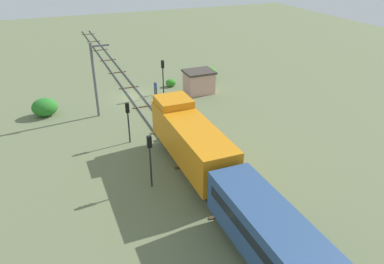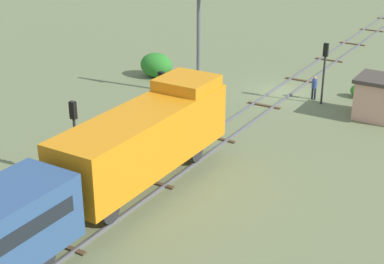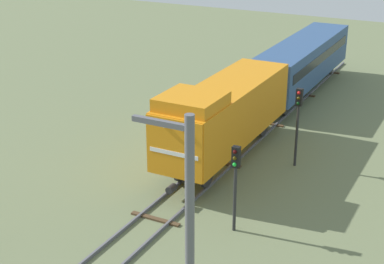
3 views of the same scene
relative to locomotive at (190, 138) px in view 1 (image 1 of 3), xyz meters
The scene contains 13 objects.
ground_plane 17.30m from the locomotive, 90.00° to the right, with size 120.02×120.02×0.00m, color #66704C.
railway_track 17.28m from the locomotive, 90.00° to the right, with size 2.40×80.01×0.16m.
locomotive is the anchor object (origin of this frame).
passenger_car_leading 13.34m from the locomotive, 90.00° to the left, with size 2.84×14.00×3.66m.
traffic_signal_near 16.53m from the locomotive, 101.16° to the right, with size 0.32×0.34×4.30m.
traffic_signal_mid 7.13m from the locomotive, 61.51° to the right, with size 0.32×0.34×3.86m.
traffic_signal_far 3.80m from the locomotive, 18.28° to the left, with size 0.32×0.34×4.24m.
worker_near_track 17.09m from the locomotive, 98.12° to the right, with size 0.38×0.38×1.70m.
catenary_mast 14.23m from the locomotive, 69.61° to the right, with size 1.94×0.28×7.76m.
relay_hut 17.33m from the locomotive, 115.73° to the right, with size 3.50×2.90×2.74m.
bush_near 19.69m from the locomotive, 105.04° to the right, with size 1.35×1.10×0.98m, color #338826.
bush_mid 22.69m from the locomotive, 118.55° to the right, with size 2.18×1.79×1.59m, color #358B26.
bush_far 18.57m from the locomotive, 56.67° to the right, with size 2.64×2.16×1.92m, color #297726.
Camera 1 is at (9.69, 40.87, 16.33)m, focal length 35.00 mm.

